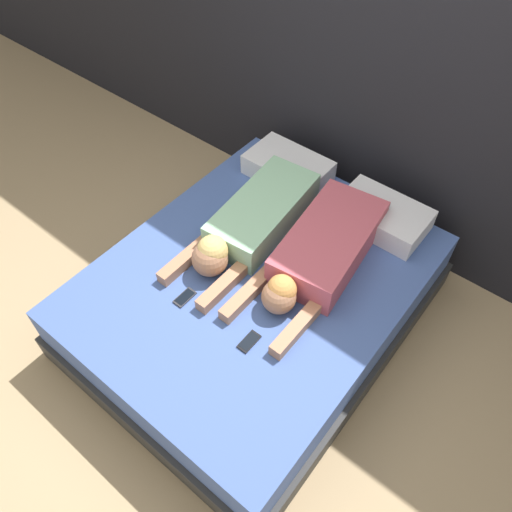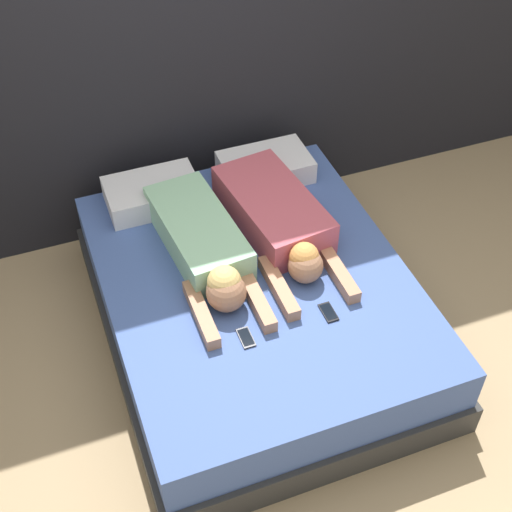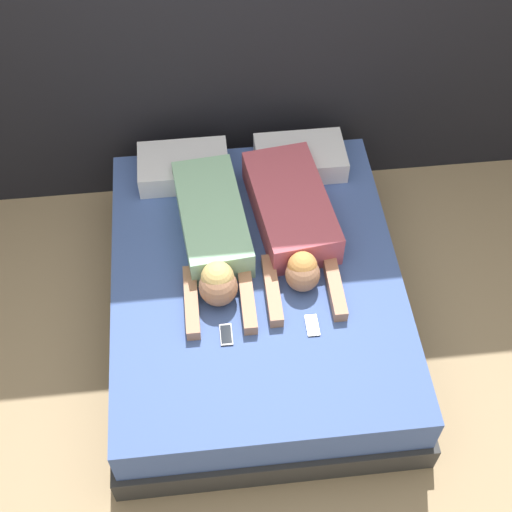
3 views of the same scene
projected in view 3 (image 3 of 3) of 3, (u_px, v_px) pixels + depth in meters
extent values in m
plane|color=#9E8460|center=(256.00, 318.00, 4.21)|extent=(12.00, 12.00, 0.00)
cube|color=black|center=(233.00, 12.00, 3.88)|extent=(12.00, 0.06, 2.60)
cube|color=#2D2D2D|center=(256.00, 309.00, 4.13)|extent=(1.62, 2.00, 0.19)
cube|color=#3F5999|center=(256.00, 287.00, 3.95)|extent=(1.56, 1.94, 0.26)
cube|color=silver|center=(184.00, 167.00, 4.24)|extent=(0.53, 0.34, 0.14)
cube|color=silver|center=(300.00, 158.00, 4.28)|extent=(0.53, 0.34, 0.14)
cube|color=#8CBF99|center=(212.00, 218.00, 3.96)|extent=(0.41, 0.79, 0.19)
sphere|color=#A37051|center=(218.00, 287.00, 3.67)|extent=(0.20, 0.20, 0.20)
sphere|color=#D8B266|center=(218.00, 278.00, 3.65)|extent=(0.17, 0.17, 0.17)
cube|color=#A37051|center=(192.00, 302.00, 3.69)|extent=(0.07, 0.42, 0.07)
cube|color=#A37051|center=(247.00, 297.00, 3.71)|extent=(0.07, 0.42, 0.07)
cube|color=#B24C59|center=(290.00, 207.00, 4.00)|extent=(0.48, 0.81, 0.20)
sphere|color=#A37051|center=(303.00, 274.00, 3.73)|extent=(0.19, 0.19, 0.19)
sphere|color=#D18C47|center=(302.00, 266.00, 3.71)|extent=(0.16, 0.16, 0.16)
cube|color=#A37051|center=(272.00, 290.00, 3.74)|extent=(0.07, 0.42, 0.07)
cube|color=#A37051|center=(334.00, 285.00, 3.76)|extent=(0.07, 0.42, 0.07)
cube|color=#2D2D33|center=(226.00, 335.00, 3.61)|extent=(0.06, 0.13, 0.01)
cube|color=black|center=(226.00, 334.00, 3.60)|extent=(0.05, 0.11, 0.00)
cube|color=black|center=(312.00, 325.00, 3.64)|extent=(0.06, 0.13, 0.01)
cube|color=black|center=(312.00, 325.00, 3.64)|extent=(0.05, 0.11, 0.00)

